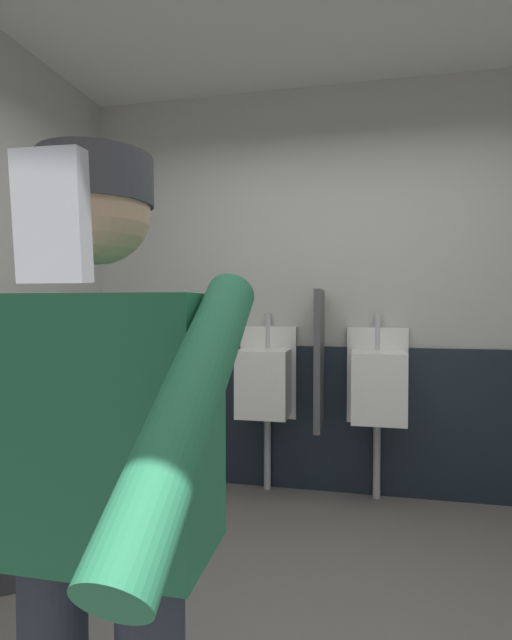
# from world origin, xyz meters

# --- Properties ---
(wall_back) EXTENTS (4.21, 0.12, 2.81)m
(wall_back) POSITION_xyz_m (0.00, 1.77, 1.41)
(wall_back) COLOR #B2B2AD
(wall_back) RESTS_ON ground_plane
(wainscot_band_back) EXTENTS (3.61, 0.03, 1.01)m
(wainscot_band_back) POSITION_xyz_m (0.00, 1.69, 0.51)
(wainscot_band_back) COLOR #19232D
(wainscot_band_back) RESTS_ON ground_plane
(urinal_left) EXTENTS (0.40, 0.34, 1.24)m
(urinal_left) POSITION_xyz_m (-0.50, 1.55, 0.78)
(urinal_left) COLOR white
(urinal_left) RESTS_ON ground_plane
(urinal_middle) EXTENTS (0.40, 0.34, 1.24)m
(urinal_middle) POSITION_xyz_m (0.25, 1.55, 0.78)
(urinal_middle) COLOR white
(urinal_middle) RESTS_ON ground_plane
(privacy_divider_panel) EXTENTS (0.04, 0.40, 0.90)m
(privacy_divider_panel) POSITION_xyz_m (-0.12, 1.48, 0.95)
(privacy_divider_panel) COLOR #4C4C51
(person) EXTENTS (0.69, 0.60, 1.59)m
(person) POSITION_xyz_m (-0.40, -0.75, 0.94)
(person) COLOR #2D3342
(person) RESTS_ON ground_plane
(cell_phone) EXTENTS (0.06, 0.03, 0.11)m
(cell_phone) POSITION_xyz_m (-0.14, -1.25, 1.37)
(cell_phone) COLOR #A5A8B2
(trash_bin) EXTENTS (0.33, 0.33, 0.56)m
(trash_bin) POSITION_xyz_m (-1.49, 0.32, 0.28)
(trash_bin) COLOR #38383D
(trash_bin) RESTS_ON ground_plane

